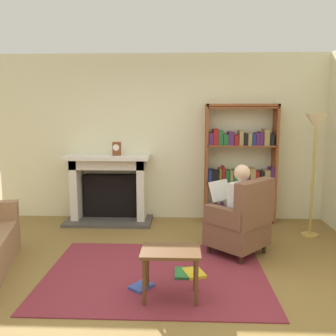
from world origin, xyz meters
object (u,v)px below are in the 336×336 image
(mantel_clock, at_px, (117,149))
(seated_reader, at_px, (234,205))
(bookshelf, at_px, (241,167))
(armchair_reading, at_px, (242,222))
(fireplace, at_px, (110,186))
(floor_lamp, at_px, (316,133))
(side_table, at_px, (171,258))

(mantel_clock, height_order, seated_reader, mantel_clock)
(bookshelf, height_order, armchair_reading, bookshelf)
(fireplace, bearing_deg, bookshelf, 0.97)
(fireplace, height_order, floor_lamp, floor_lamp)
(bookshelf, bearing_deg, mantel_clock, -176.06)
(seated_reader, height_order, floor_lamp, floor_lamp)
(mantel_clock, relative_size, side_table, 0.37)
(armchair_reading, relative_size, side_table, 1.73)
(armchair_reading, bearing_deg, seated_reader, -90.00)
(fireplace, distance_m, side_table, 2.73)
(armchair_reading, xyz_separation_m, side_table, (-0.84, -1.11, -0.02))
(mantel_clock, distance_m, seated_reader, 2.16)
(mantel_clock, height_order, side_table, mantel_clock)
(floor_lamp, bearing_deg, armchair_reading, -146.06)
(mantel_clock, distance_m, armchair_reading, 2.33)
(bookshelf, height_order, seated_reader, bookshelf)
(armchair_reading, bearing_deg, side_table, 6.21)
(bookshelf, relative_size, armchair_reading, 1.95)
(seated_reader, xyz_separation_m, floor_lamp, (1.19, 0.66, 0.86))
(bookshelf, distance_m, armchair_reading, 1.51)
(side_table, bearing_deg, fireplace, 113.34)
(bookshelf, distance_m, seated_reader, 1.40)
(bookshelf, bearing_deg, fireplace, -179.03)
(fireplace, distance_m, floor_lamp, 3.23)
(seated_reader, height_order, side_table, seated_reader)
(mantel_clock, xyz_separation_m, seated_reader, (1.69, -1.21, -0.58))
(mantel_clock, height_order, armchair_reading, mantel_clock)
(mantel_clock, bearing_deg, armchair_reading, -36.01)
(mantel_clock, xyz_separation_m, side_table, (0.93, -2.40, -0.79))
(mantel_clock, relative_size, floor_lamp, 0.12)
(side_table, bearing_deg, armchair_reading, 52.79)
(fireplace, relative_size, side_table, 2.47)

